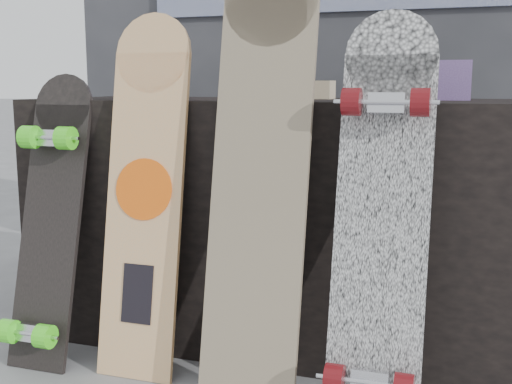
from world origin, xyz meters
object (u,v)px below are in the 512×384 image
(longboard_geisha, at_px, (145,184))
(skateboard_dark, at_px, (49,216))
(vendor_table, at_px, (278,220))
(longboard_celtic, at_px, (261,164))
(longboard_cascadia, at_px, (382,211))

(longboard_geisha, relative_size, skateboard_dark, 1.20)
(vendor_table, relative_size, longboard_celtic, 1.33)
(longboard_geisha, xyz_separation_m, longboard_celtic, (0.37, -0.05, 0.08))
(longboard_cascadia, relative_size, skateboard_dark, 1.18)
(vendor_table, relative_size, longboard_geisha, 1.51)
(vendor_table, xyz_separation_m, longboard_geisha, (-0.30, -0.36, 0.16))
(longboard_geisha, height_order, skateboard_dark, longboard_geisha)
(longboard_cascadia, xyz_separation_m, skateboard_dark, (-1.01, 0.03, -0.08))
(longboard_geisha, distance_m, skateboard_dark, 0.33)
(longboard_cascadia, distance_m, skateboard_dark, 1.01)
(vendor_table, height_order, skateboard_dark, skateboard_dark)
(longboard_celtic, distance_m, longboard_cascadia, 0.34)
(vendor_table, height_order, longboard_geisha, longboard_geisha)
(vendor_table, bearing_deg, longboard_celtic, -80.22)
(skateboard_dark, bearing_deg, longboard_cascadia, -1.64)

